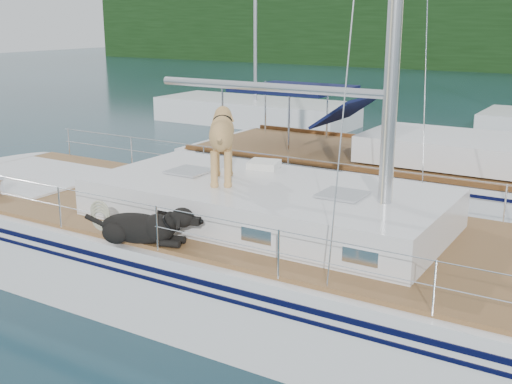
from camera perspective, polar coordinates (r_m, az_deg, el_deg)
The scene contains 4 objects.
ground at distance 10.32m, azimuth -2.98°, elevation -8.46°, with size 120.00×120.00×0.00m, color black.
main_sailboat at distance 10.01m, azimuth -2.63°, elevation -5.02°, with size 12.00×3.98×14.01m.
neighbor_sailboat at distance 14.56m, azimuth 14.89°, elevation 0.78°, with size 11.00×3.50×13.30m.
bg_boat_west at distance 25.81m, azimuth -0.06°, elevation 7.09°, with size 8.00×3.00×11.65m.
Camera 1 is at (5.38, -7.75, 4.17)m, focal length 45.00 mm.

